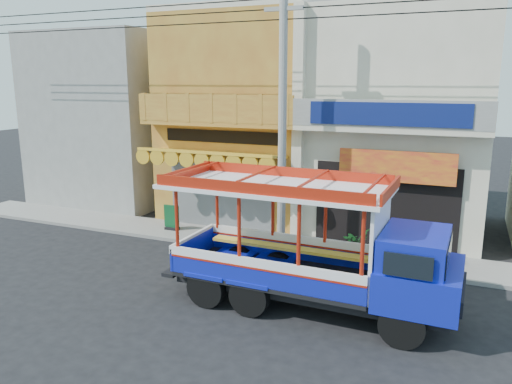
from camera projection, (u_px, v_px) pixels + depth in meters
ground at (273, 299)px, 12.92m from camera, size 90.00×90.00×0.00m
sidewalk at (317, 250)px, 16.50m from camera, size 30.00×2.00×0.12m
shophouse_left at (253, 116)px, 20.70m from camera, size 6.00×7.50×8.24m
shophouse_right at (402, 120)px, 18.42m from camera, size 6.00×6.75×8.24m
party_pilaster at (298, 127)px, 16.79m from camera, size 0.35×0.30×8.00m
filler_building_left at (117, 118)px, 23.46m from camera, size 6.00×6.00×7.60m
utility_pole at (287, 98)px, 15.11m from camera, size 28.00×0.26×9.00m
songthaew_truck at (329, 250)px, 11.85m from camera, size 7.16×2.55×3.32m
green_sign at (172, 219)px, 18.50m from camera, size 0.60×0.28×0.93m
potted_plant_a at (355, 242)px, 15.65m from camera, size 1.00×1.05×0.91m
potted_plant_b at (416, 246)px, 14.93m from camera, size 0.77×0.80×1.14m
potted_plant_c at (434, 250)px, 14.84m from camera, size 0.68×0.68×0.99m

